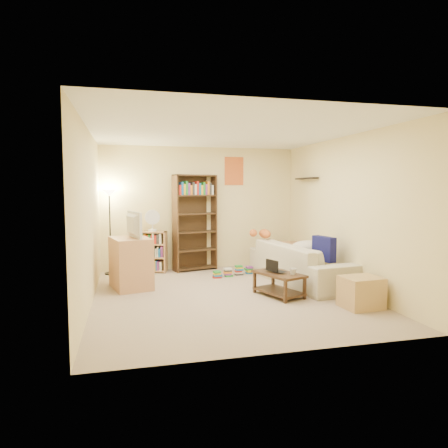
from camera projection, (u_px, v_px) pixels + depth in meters
The scene contains 19 objects.
room at pixel (227, 190), 6.05m from camera, with size 4.50×4.54×2.52m.
sofa at pixel (301, 263), 7.07m from camera, with size 1.22×2.45×0.69m, color #B8AD99.
navy_pillow at pixel (324, 249), 6.61m from camera, with size 0.45×0.14×0.41m, color #121350.
cream_blanket at pixel (308, 248), 7.16m from camera, with size 0.63×0.45×0.27m, color silver.
tabby_cat at pixel (263, 234), 7.76m from camera, with size 0.55×0.25×0.19m.
coffee_table at pixel (279, 282), 6.14m from camera, with size 0.70×0.92×0.36m.
laptop at pixel (278, 271), 6.20m from camera, with size 0.38×0.43×0.03m, color black.
laptop_screen at pixel (272, 266), 6.13m from camera, with size 0.01×0.27×0.18m, color white.
mug at pixel (293, 272), 5.97m from camera, with size 0.11×0.11×0.10m, color silver.
tv_remote at pixel (272, 269), 6.40m from camera, with size 0.05×0.14×0.02m, color black.
tv_stand at pixel (131, 263), 6.62m from camera, with size 0.56×0.79×0.84m, color tan.
television at pixel (130, 225), 6.56m from camera, with size 0.28×0.75×0.43m, color black.
tall_bookshelf at pixel (195, 220), 8.04m from camera, with size 0.91×0.50×1.93m.
short_bookshelf at pixel (150, 252), 7.88m from camera, with size 0.68×0.43×0.82m.
desk_fan at pixel (152, 220), 7.80m from camera, with size 0.29×0.16×0.43m.
floor_lamp at pixel (110, 207), 7.62m from camera, with size 0.28×0.28×1.64m.
side_table at pixel (287, 255), 8.26m from camera, with size 0.47×0.47×0.54m, color tan.
end_cabinet at pixel (361, 292), 5.52m from camera, with size 0.52×0.43×0.43m, color tan.
book_stacks at pixel (240, 271), 7.65m from camera, with size 1.07×0.42×0.19m.
Camera 1 is at (-1.49, -5.88, 1.64)m, focal length 32.00 mm.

